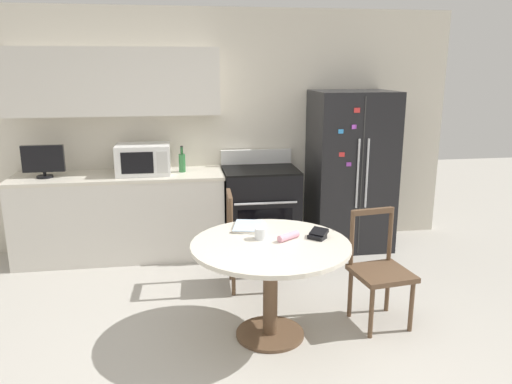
% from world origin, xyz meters
% --- Properties ---
extents(ground_plane, '(14.00, 14.00, 0.00)m').
position_xyz_m(ground_plane, '(0.00, 0.00, 0.00)').
color(ground_plane, '#B2ADA3').
extents(back_wall, '(5.20, 0.44, 2.60)m').
position_xyz_m(back_wall, '(-0.30, 2.59, 1.44)').
color(back_wall, silver).
rests_on(back_wall, ground_plane).
extents(kitchen_counter, '(2.17, 0.64, 0.90)m').
position_xyz_m(kitchen_counter, '(-1.13, 2.29, 0.45)').
color(kitchen_counter, silver).
rests_on(kitchen_counter, ground_plane).
extents(refrigerator, '(0.86, 0.71, 1.74)m').
position_xyz_m(refrigerator, '(1.37, 2.24, 0.87)').
color(refrigerator, black).
rests_on(refrigerator, ground_plane).
extents(oven_range, '(0.80, 0.68, 1.08)m').
position_xyz_m(oven_range, '(0.36, 2.26, 0.47)').
color(oven_range, black).
rests_on(oven_range, ground_plane).
extents(microwave, '(0.55, 0.40, 0.31)m').
position_xyz_m(microwave, '(-0.87, 2.28, 1.05)').
color(microwave, white).
rests_on(microwave, kitchen_counter).
extents(countertop_tv, '(0.41, 0.16, 0.33)m').
position_xyz_m(countertop_tv, '(-1.85, 2.25, 1.08)').
color(countertop_tv, black).
rests_on(countertop_tv, kitchen_counter).
extents(counter_bottle, '(0.07, 0.07, 0.28)m').
position_xyz_m(counter_bottle, '(-0.47, 2.32, 1.01)').
color(counter_bottle, '#2D6B38').
rests_on(counter_bottle, kitchen_counter).
extents(dining_table, '(1.17, 1.17, 0.75)m').
position_xyz_m(dining_table, '(0.14, 0.43, 0.60)').
color(dining_table, beige).
rests_on(dining_table, ground_plane).
extents(dining_chair_right, '(0.47, 0.47, 0.90)m').
position_xyz_m(dining_chair_right, '(1.02, 0.51, 0.43)').
color(dining_chair_right, brown).
rests_on(dining_chair_right, ground_plane).
extents(dining_chair_far, '(0.44, 0.44, 0.90)m').
position_xyz_m(dining_chair_far, '(0.09, 1.33, 0.43)').
color(dining_chair_far, brown).
rests_on(dining_chair_far, ground_plane).
extents(candle_glass, '(0.09, 0.09, 0.08)m').
position_xyz_m(candle_glass, '(0.08, 0.53, 0.78)').
color(candle_glass, silver).
rests_on(candle_glass, dining_table).
extents(folded_napkin, '(0.19, 0.15, 0.05)m').
position_xyz_m(folded_napkin, '(0.28, 0.48, 0.77)').
color(folded_napkin, pink).
rests_on(folded_napkin, dining_table).
extents(wallet, '(0.17, 0.17, 0.07)m').
position_xyz_m(wallet, '(0.51, 0.49, 0.77)').
color(wallet, black).
rests_on(wallet, dining_table).
extents(mail_stack, '(0.32, 0.36, 0.02)m').
position_xyz_m(mail_stack, '(0.02, 0.80, 0.76)').
color(mail_stack, white).
rests_on(mail_stack, dining_table).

